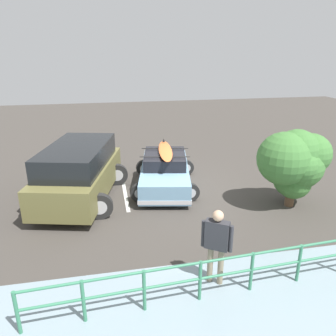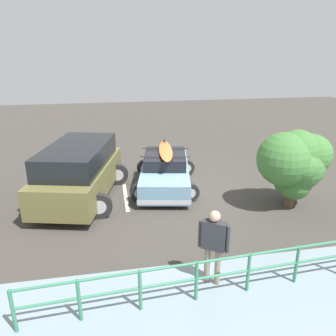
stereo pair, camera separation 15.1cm
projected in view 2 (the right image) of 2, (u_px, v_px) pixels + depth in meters
ground_plane at (173, 190)px, 11.98m from camera, size 44.00×44.00×0.02m
parking_stripe at (125, 189)px, 11.99m from camera, size 0.12×3.61×0.00m
sedan_car at (165, 171)px, 12.07m from camera, size 2.77×4.25×1.53m
suv_car at (79, 171)px, 10.96m from camera, size 3.37×4.82×1.90m
person_bystander at (214, 241)px, 6.84m from camera, size 0.58×0.44×1.74m
railing_fence at (223, 271)px, 6.62m from camera, size 8.01×0.53×0.91m
bush_near_left at (295, 164)px, 10.16m from camera, size 2.42×1.81×2.55m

